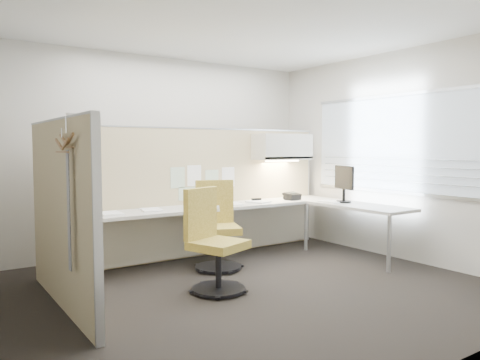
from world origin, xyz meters
TOP-DOWN VIEW (x-y plane):
  - floor at (0.00, 0.00)m, footprint 5.50×4.50m
  - ceiling at (0.00, 0.00)m, footprint 5.50×4.50m
  - wall_back at (0.00, 2.25)m, footprint 5.50×0.02m
  - wall_front at (0.00, -2.25)m, footprint 5.50×0.02m
  - wall_right at (2.75, 0.00)m, footprint 0.02×4.50m
  - window_pane at (2.73, 0.00)m, footprint 0.01×2.80m
  - partition_back at (0.55, 1.60)m, footprint 4.10×0.06m
  - partition_left at (-1.50, 0.50)m, footprint 0.06×2.20m
  - desk at (0.93, 1.13)m, footprint 4.00×2.07m
  - overhead_bin at (1.90, 1.39)m, footprint 0.90×0.36m
  - task_light_strip at (1.90, 1.39)m, footprint 0.60×0.06m
  - pinned_papers at (0.63, 1.57)m, footprint 1.01×0.00m
  - poster at (-1.05, 1.57)m, footprint 0.28×0.00m
  - chair_left at (0.43, 0.87)m, footprint 0.65×0.66m
  - chair_right at (-0.08, 0.11)m, footprint 0.64×0.65m
  - monitor at (2.30, 0.52)m, footprint 0.20×0.47m
  - phone at (1.93, 1.20)m, footprint 0.22×0.21m
  - stapler at (1.36, 1.31)m, footprint 0.14×0.06m
  - tape_dispenser at (1.89, 1.24)m, footprint 0.11×0.07m
  - coat_hook at (-1.58, -0.05)m, footprint 0.18×0.43m
  - paper_stack_0 at (-0.79, 1.22)m, footprint 0.24×0.31m
  - paper_stack_1 at (-0.27, 1.26)m, footprint 0.29×0.34m
  - paper_stack_2 at (0.34, 1.22)m, footprint 0.24×0.31m
  - paper_stack_3 at (0.90, 1.24)m, footprint 0.28×0.34m
  - paper_stack_4 at (1.32, 1.21)m, footprint 0.30×0.35m
  - paper_stack_5 at (2.17, 0.65)m, footprint 0.25×0.32m
  - paper_stack_6 at (0.51, 1.12)m, footprint 0.28×0.34m

SIDE VIEW (x-z plane):
  - floor at x=0.00m, z-range -0.01..0.00m
  - chair_right at x=-0.08m, z-range -0.03..1.03m
  - chair_left at x=0.43m, z-range -0.04..1.04m
  - desk at x=0.93m, z-range 0.24..0.97m
  - paper_stack_3 at x=0.90m, z-range 0.73..0.74m
  - paper_stack_5 at x=2.17m, z-range 0.73..0.75m
  - paper_stack_4 at x=1.32m, z-range 0.73..0.75m
  - paper_stack_1 at x=-0.27m, z-range 0.73..0.75m
  - paper_stack_0 at x=-0.79m, z-range 0.73..0.76m
  - paper_stack_6 at x=0.51m, z-range 0.73..0.77m
  - paper_stack_2 at x=0.34m, z-range 0.73..0.77m
  - stapler at x=1.36m, z-range 0.73..0.78m
  - tape_dispenser at x=1.89m, z-range 0.73..0.79m
  - phone at x=1.93m, z-range 0.72..0.84m
  - partition_back at x=0.55m, z-range 0.00..1.75m
  - partition_left at x=-1.50m, z-range 0.00..1.75m
  - monitor at x=2.30m, z-range 0.77..1.28m
  - pinned_papers at x=0.63m, z-range 0.80..1.27m
  - task_light_strip at x=1.90m, z-range 1.29..1.31m
  - wall_back at x=0.00m, z-range 0.00..2.80m
  - wall_front at x=0.00m, z-range 0.00..2.80m
  - wall_right at x=2.75m, z-range 0.00..2.80m
  - poster at x=-1.05m, z-range 1.24..1.59m
  - coat_hook at x=-1.58m, z-range 0.78..2.07m
  - overhead_bin at x=1.90m, z-range 1.32..1.70m
  - window_pane at x=2.73m, z-range 0.90..2.20m
  - ceiling at x=0.00m, z-range 2.80..2.81m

